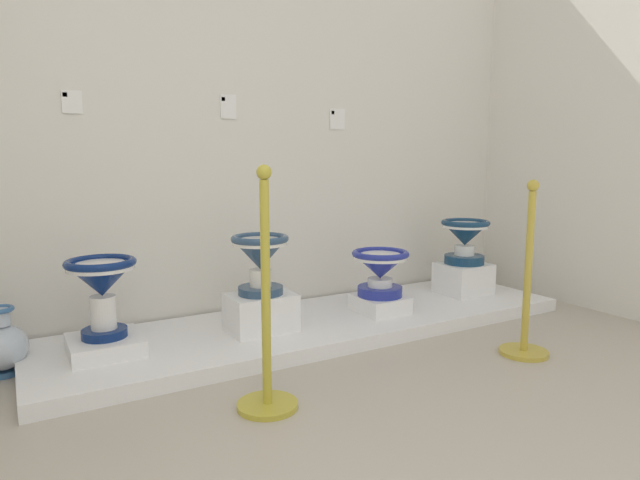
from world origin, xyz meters
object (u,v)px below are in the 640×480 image
object	(u,v)px
stanchion_post_near_right	(526,306)
antique_toilet_slender_white	(102,282)
info_placard_third	(337,119)
stanchion_post_near_left	(266,341)
plinth_block_central_ornate	(463,278)
antique_toilet_leftmost	(260,255)
antique_toilet_broad_patterned	(380,267)
decorative_vase_spare	(2,346)
plinth_block_leftmost	(261,312)
antique_toilet_central_ornate	(465,236)
plinth_block_broad_patterned	(380,304)
info_placard_first	(72,102)
plinth_block_slender_white	(105,345)
info_placard_second	(228,106)

from	to	relation	value
stanchion_post_near_right	antique_toilet_slender_white	bearing A→B (deg)	155.02
info_placard_third	stanchion_post_near_left	distance (m)	2.04
plinth_block_central_ornate	info_placard_third	world-z (taller)	info_placard_third
antique_toilet_slender_white	antique_toilet_leftmost	distance (m)	0.86
antique_toilet_broad_patterned	info_placard_third	xyz separation A→B (m)	(0.01, 0.55, 0.98)
antique_toilet_leftmost	decorative_vase_spare	size ratio (longest dim) A/B	0.98
plinth_block_leftmost	stanchion_post_near_right	world-z (taller)	stanchion_post_near_right
plinth_block_central_ornate	antique_toilet_central_ornate	xyz separation A→B (m)	(0.00, 0.00, 0.32)
plinth_block_broad_patterned	stanchion_post_near_right	bearing A→B (deg)	-67.55
antique_toilet_slender_white	plinth_block_leftmost	world-z (taller)	antique_toilet_slender_white
antique_toilet_broad_patterned	info_placard_first	distance (m)	2.08
plinth_block_slender_white	decorative_vase_spare	size ratio (longest dim) A/B	1.04
plinth_block_leftmost	info_placard_second	distance (m)	1.32
antique_toilet_slender_white	plinth_block_central_ornate	world-z (taller)	antique_toilet_slender_white
plinth_block_slender_white	info_placard_third	world-z (taller)	info_placard_third
plinth_block_slender_white	plinth_block_broad_patterned	world-z (taller)	plinth_block_broad_patterned
decorative_vase_spare	stanchion_post_near_right	bearing A→B (deg)	-24.05
info_placard_second	stanchion_post_near_left	xyz separation A→B (m)	(-0.34, -1.30, -1.11)
plinth_block_leftmost	antique_toilet_broad_patterned	bearing A→B (deg)	-2.56
plinth_block_central_ornate	antique_toilet_central_ornate	distance (m)	0.32
antique_toilet_broad_patterned	plinth_block_central_ornate	world-z (taller)	antique_toilet_broad_patterned
antique_toilet_leftmost	plinth_block_leftmost	bearing A→B (deg)	180.00
antique_toilet_broad_patterned	stanchion_post_near_left	xyz separation A→B (m)	(-1.16, -0.75, -0.08)
antique_toilet_central_ornate	decorative_vase_spare	distance (m)	3.03
antique_toilet_central_ornate	stanchion_post_near_left	bearing A→B (deg)	-157.22
plinth_block_central_ornate	stanchion_post_near_left	xyz separation A→B (m)	(-2.01, -0.84, 0.11)
plinth_block_slender_white	stanchion_post_near_left	xyz separation A→B (m)	(0.53, -0.84, 0.18)
antique_toilet_broad_patterned	plinth_block_central_ornate	bearing A→B (deg)	6.38
antique_toilet_slender_white	plinth_block_leftmost	size ratio (longest dim) A/B	1.08
decorative_vase_spare	stanchion_post_near_right	xyz separation A→B (m)	(2.51, -1.12, 0.12)
plinth_block_central_ornate	stanchion_post_near_right	distance (m)	1.08
plinth_block_leftmost	antique_toilet_central_ornate	world-z (taller)	antique_toilet_central_ornate
plinth_block_central_ornate	plinth_block_leftmost	bearing A→B (deg)	-178.05
plinth_block_central_ornate	info_placard_first	xyz separation A→B (m)	(-2.57, 0.45, 1.20)
plinth_block_slender_white	stanchion_post_near_right	distance (m)	2.27
plinth_block_leftmost	info_placard_second	world-z (taller)	info_placard_second
info_placard_second	stanchion_post_near_right	xyz separation A→B (m)	(1.17, -1.41, -1.14)
plinth_block_leftmost	decorative_vase_spare	distance (m)	1.34
antique_toilet_leftmost	info_placard_first	size ratio (longest dim) A/B	2.76
plinth_block_broad_patterned	stanchion_post_near_right	world-z (taller)	stanchion_post_near_right
plinth_block_central_ornate	info_placard_third	xyz separation A→B (m)	(-0.84, 0.45, 1.17)
antique_toilet_broad_patterned	info_placard_second	xyz separation A→B (m)	(-0.81, 0.55, 1.03)
plinth_block_slender_white	plinth_block_broad_patterned	size ratio (longest dim) A/B	1.13
antique_toilet_slender_white	stanchion_post_near_left	bearing A→B (deg)	-57.48
antique_toilet_broad_patterned	antique_toilet_central_ornate	xyz separation A→B (m)	(0.85, 0.09, 0.13)
plinth_block_slender_white	info_placard_first	bearing A→B (deg)	94.39
antique_toilet_slender_white	info_placard_third	distance (m)	1.98
plinth_block_slender_white	stanchion_post_near_right	world-z (taller)	stanchion_post_near_right
plinth_block_slender_white	antique_toilet_central_ornate	distance (m)	2.57
antique_toilet_leftmost	stanchion_post_near_right	distance (m)	1.52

